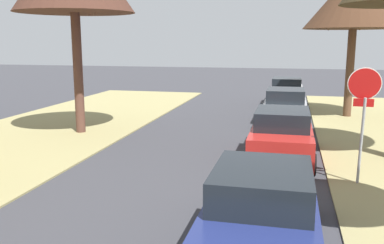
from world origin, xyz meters
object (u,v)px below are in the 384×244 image
(parked_sedan_red, at_px, (282,135))
(parked_sedan_white, at_px, (286,92))
(parked_sedan_silver, at_px, (285,107))
(parked_sedan_navy, at_px, (262,212))
(stop_sign_far, at_px, (364,101))

(parked_sedan_red, distance_m, parked_sedan_white, 11.76)
(parked_sedan_silver, xyz_separation_m, parked_sedan_white, (-0.03, 5.89, 0.00))
(parked_sedan_red, height_order, parked_sedan_white, same)
(parked_sedan_red, relative_size, parked_sedan_white, 1.00)
(parked_sedan_navy, bearing_deg, parked_sedan_red, 88.31)
(stop_sign_far, height_order, parked_sedan_silver, stop_sign_far)
(parked_sedan_white, bearing_deg, parked_sedan_silver, -89.74)
(stop_sign_far, height_order, parked_sedan_navy, stop_sign_far)
(stop_sign_far, bearing_deg, parked_sedan_silver, 103.82)
(parked_sedan_red, height_order, parked_sedan_silver, same)
(parked_sedan_navy, bearing_deg, parked_sedan_silver, 89.10)
(stop_sign_far, xyz_separation_m, parked_sedan_red, (-1.98, 2.18, -1.46))
(parked_sedan_navy, relative_size, parked_sedan_red, 1.00)
(stop_sign_far, bearing_deg, parked_sedan_navy, -117.91)
(stop_sign_far, distance_m, parked_sedan_white, 14.15)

